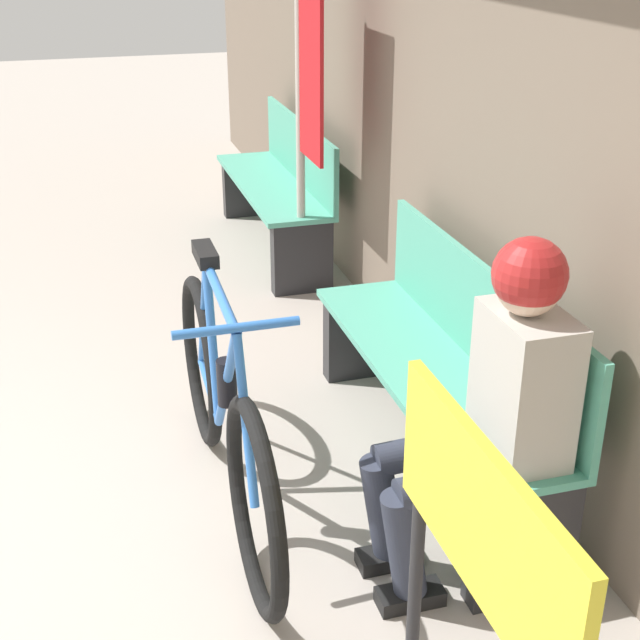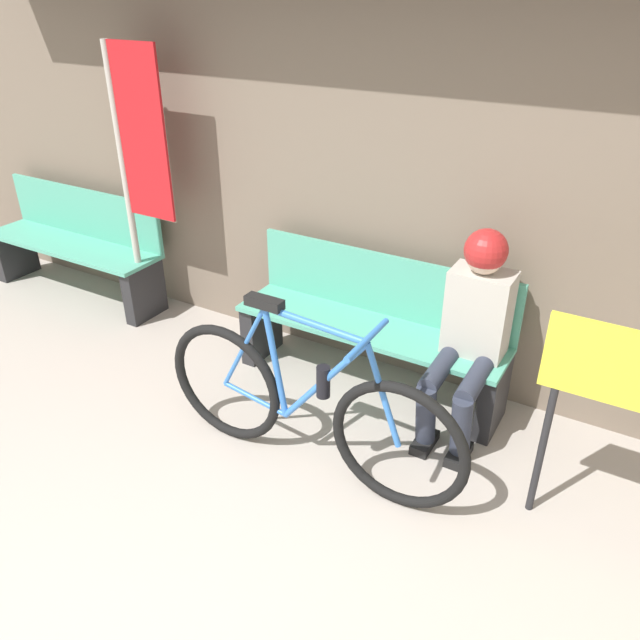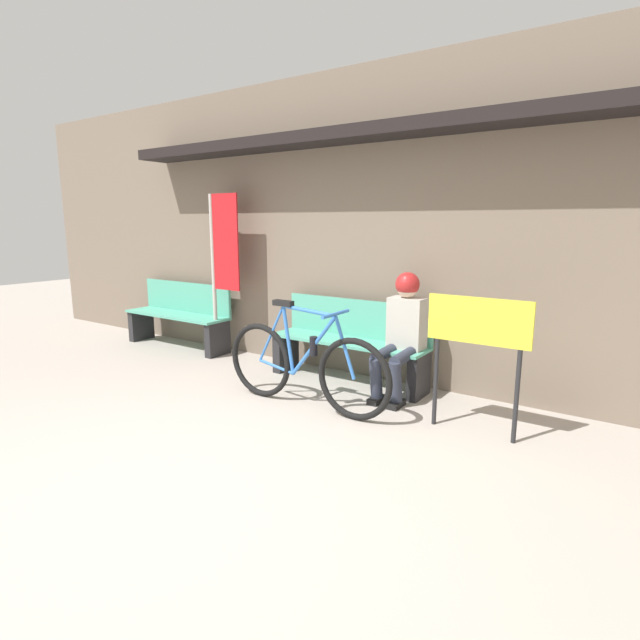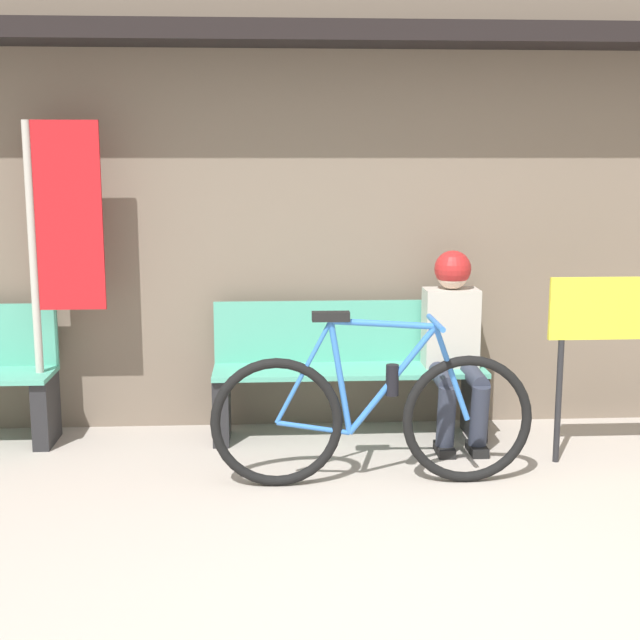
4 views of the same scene
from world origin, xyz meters
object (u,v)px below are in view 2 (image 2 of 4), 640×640
person_seated (472,322)px  park_bench_far (77,247)px  bicycle (306,408)px  signboard (638,394)px  banner_pole (137,156)px  park_bench_near (372,329)px

person_seated → park_bench_far: bearing=178.1°
bicycle → signboard: 1.53m
park_bench_far → banner_pole: size_ratio=0.82×
park_bench_far → park_bench_near: bearing=0.0°
park_bench_near → signboard: size_ratio=1.57×
bicycle → park_bench_near: bearing=93.4°
park_bench_far → signboard: bearing=-8.0°
park_bench_near → park_bench_far: 2.66m
person_seated → signboard: size_ratio=1.09×
person_seated → park_bench_far: (-3.31, 0.11, -0.29)m
bicycle → park_bench_far: bicycle is taller
park_bench_far → signboard: (4.16, -0.58, 0.41)m
bicycle → signboard: bearing=11.6°
park_bench_near → person_seated: size_ratio=1.43×
bicycle → person_seated: bearing=52.2°
park_bench_near → banner_pole: size_ratio=0.86×
bicycle → banner_pole: 2.19m
park_bench_far → bicycle: bearing=-17.9°
signboard → banner_pole: bearing=170.8°
park_bench_near → person_seated: bearing=-10.0°
park_bench_far → banner_pole: banner_pole is taller
park_bench_near → signboard: 1.66m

